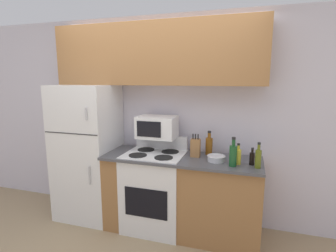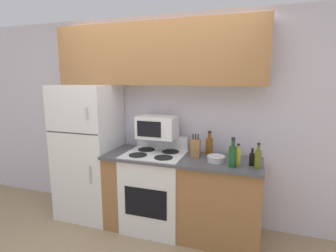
{
  "view_description": "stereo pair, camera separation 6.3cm",
  "coord_description": "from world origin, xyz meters",
  "px_view_note": "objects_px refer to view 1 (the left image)",
  "views": [
    {
      "loc": [
        1.07,
        -2.49,
        1.79
      ],
      "look_at": [
        0.22,
        0.26,
        1.27
      ],
      "focal_mm": 28.0,
      "sensor_mm": 36.0,
      "label": 1
    },
    {
      "loc": [
        1.13,
        -2.48,
        1.79
      ],
      "look_at": [
        0.22,
        0.26,
        1.27
      ],
      "focal_mm": 28.0,
      "sensor_mm": 36.0,
      "label": 2
    }
  ],
  "objects_px": {
    "refrigerator": "(88,152)",
    "microwave": "(157,127)",
    "bottle_whiskey": "(209,145)",
    "bottle_olive_oil": "(258,158)",
    "bowl": "(216,158)",
    "bottle_cooking_spray": "(238,156)",
    "bottle_soy_sauce": "(252,158)",
    "knife_block": "(195,148)",
    "stove": "(155,190)",
    "bottle_wine_green": "(233,155)"
  },
  "relations": [
    {
      "from": "knife_block",
      "to": "bottle_cooking_spray",
      "type": "xyz_separation_m",
      "value": [
        0.47,
        -0.13,
        -0.02
      ]
    },
    {
      "from": "microwave",
      "to": "bowl",
      "type": "distance_m",
      "value": 0.79
    },
    {
      "from": "refrigerator",
      "to": "bottle_olive_oil",
      "type": "bearing_deg",
      "value": -4.81
    },
    {
      "from": "bottle_wine_green",
      "to": "bottle_soy_sauce",
      "type": "bearing_deg",
      "value": 28.27
    },
    {
      "from": "bottle_soy_sauce",
      "to": "bottle_olive_oil",
      "type": "relative_size",
      "value": 0.69
    },
    {
      "from": "bottle_cooking_spray",
      "to": "bottle_whiskey",
      "type": "distance_m",
      "value": 0.43
    },
    {
      "from": "knife_block",
      "to": "bowl",
      "type": "distance_m",
      "value": 0.27
    },
    {
      "from": "refrigerator",
      "to": "bottle_whiskey",
      "type": "height_order",
      "value": "refrigerator"
    },
    {
      "from": "bowl",
      "to": "microwave",
      "type": "bearing_deg",
      "value": 167.51
    },
    {
      "from": "stove",
      "to": "bottle_soy_sauce",
      "type": "height_order",
      "value": "bottle_soy_sauce"
    },
    {
      "from": "bottle_soy_sauce",
      "to": "bowl",
      "type": "bearing_deg",
      "value": 177.93
    },
    {
      "from": "microwave",
      "to": "knife_block",
      "type": "relative_size",
      "value": 1.72
    },
    {
      "from": "bottle_soy_sauce",
      "to": "bottle_olive_oil",
      "type": "height_order",
      "value": "bottle_olive_oil"
    },
    {
      "from": "knife_block",
      "to": "bottle_soy_sauce",
      "type": "height_order",
      "value": "knife_block"
    },
    {
      "from": "stove",
      "to": "bottle_whiskey",
      "type": "xyz_separation_m",
      "value": [
        0.61,
        0.19,
        0.55
      ]
    },
    {
      "from": "bottle_wine_green",
      "to": "bottle_cooking_spray",
      "type": "bearing_deg",
      "value": 59.89
    },
    {
      "from": "bottle_whiskey",
      "to": "bottle_olive_oil",
      "type": "bearing_deg",
      "value": -31.42
    },
    {
      "from": "bottle_olive_oil",
      "to": "bowl",
      "type": "bearing_deg",
      "value": 167.27
    },
    {
      "from": "refrigerator",
      "to": "microwave",
      "type": "height_order",
      "value": "refrigerator"
    },
    {
      "from": "stove",
      "to": "bottle_whiskey",
      "type": "distance_m",
      "value": 0.84
    },
    {
      "from": "knife_block",
      "to": "bottle_whiskey",
      "type": "bearing_deg",
      "value": 45.17
    },
    {
      "from": "refrigerator",
      "to": "bottle_soy_sauce",
      "type": "bearing_deg",
      "value": -2.64
    },
    {
      "from": "knife_block",
      "to": "bottle_whiskey",
      "type": "xyz_separation_m",
      "value": [
        0.13,
        0.13,
        0.01
      ]
    },
    {
      "from": "bowl",
      "to": "bottle_cooking_spray",
      "type": "relative_size",
      "value": 0.89
    },
    {
      "from": "refrigerator",
      "to": "bottle_whiskey",
      "type": "xyz_separation_m",
      "value": [
        1.54,
        0.15,
        0.17
      ]
    },
    {
      "from": "bottle_cooking_spray",
      "to": "bottle_soy_sauce",
      "type": "relative_size",
      "value": 1.22
    },
    {
      "from": "stove",
      "to": "knife_block",
      "type": "relative_size",
      "value": 4.12
    },
    {
      "from": "stove",
      "to": "bottle_whiskey",
      "type": "relative_size",
      "value": 3.89
    },
    {
      "from": "microwave",
      "to": "bottle_wine_green",
      "type": "distance_m",
      "value": 0.97
    },
    {
      "from": "stove",
      "to": "refrigerator",
      "type": "bearing_deg",
      "value": 177.66
    },
    {
      "from": "bottle_cooking_spray",
      "to": "bottle_soy_sauce",
      "type": "distance_m",
      "value": 0.14
    },
    {
      "from": "microwave",
      "to": "bowl",
      "type": "height_order",
      "value": "microwave"
    },
    {
      "from": "bottle_cooking_spray",
      "to": "refrigerator",
      "type": "bearing_deg",
      "value": 176.6
    },
    {
      "from": "refrigerator",
      "to": "bottle_whiskey",
      "type": "distance_m",
      "value": 1.55
    },
    {
      "from": "microwave",
      "to": "bottle_olive_oil",
      "type": "bearing_deg",
      "value": -12.58
    },
    {
      "from": "bottle_wine_green",
      "to": "bottle_whiskey",
      "type": "bearing_deg",
      "value": 130.34
    },
    {
      "from": "knife_block",
      "to": "bottle_olive_oil",
      "type": "height_order",
      "value": "knife_block"
    },
    {
      "from": "stove",
      "to": "bottle_soy_sauce",
      "type": "distance_m",
      "value": 1.2
    },
    {
      "from": "refrigerator",
      "to": "stove",
      "type": "bearing_deg",
      "value": -2.34
    },
    {
      "from": "stove",
      "to": "bowl",
      "type": "distance_m",
      "value": 0.86
    },
    {
      "from": "bowl",
      "to": "bottle_olive_oil",
      "type": "height_order",
      "value": "bottle_olive_oil"
    },
    {
      "from": "refrigerator",
      "to": "bottle_cooking_spray",
      "type": "bearing_deg",
      "value": -3.4
    },
    {
      "from": "stove",
      "to": "bottle_whiskey",
      "type": "bearing_deg",
      "value": 17.35
    },
    {
      "from": "refrigerator",
      "to": "bottle_wine_green",
      "type": "distance_m",
      "value": 1.85
    },
    {
      "from": "refrigerator",
      "to": "bottle_soy_sauce",
      "type": "xyz_separation_m",
      "value": [
        2.01,
        -0.09,
        0.13
      ]
    },
    {
      "from": "refrigerator",
      "to": "microwave",
      "type": "relative_size",
      "value": 3.78
    },
    {
      "from": "microwave",
      "to": "bottle_olive_oil",
      "type": "distance_m",
      "value": 1.19
    },
    {
      "from": "bottle_cooking_spray",
      "to": "bottle_soy_sauce",
      "type": "height_order",
      "value": "bottle_cooking_spray"
    },
    {
      "from": "bowl",
      "to": "bottle_cooking_spray",
      "type": "xyz_separation_m",
      "value": [
        0.23,
        -0.03,
        0.05
      ]
    },
    {
      "from": "bottle_soy_sauce",
      "to": "bottle_olive_oil",
      "type": "bearing_deg",
      "value": -55.57
    }
  ]
}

